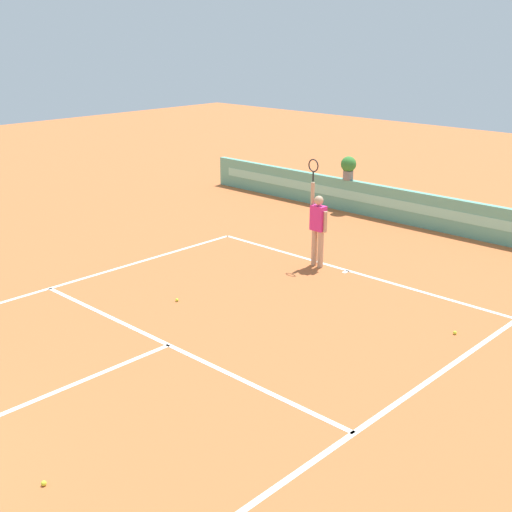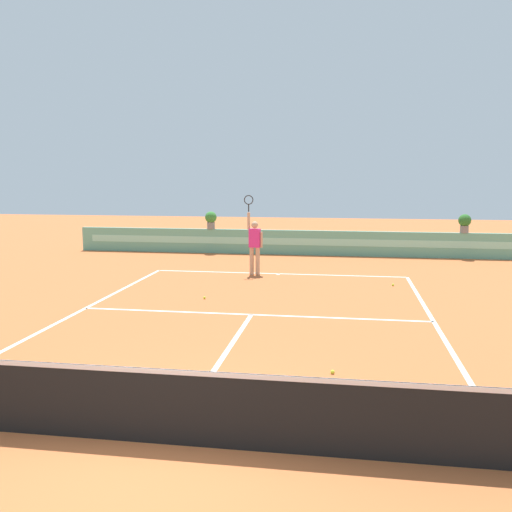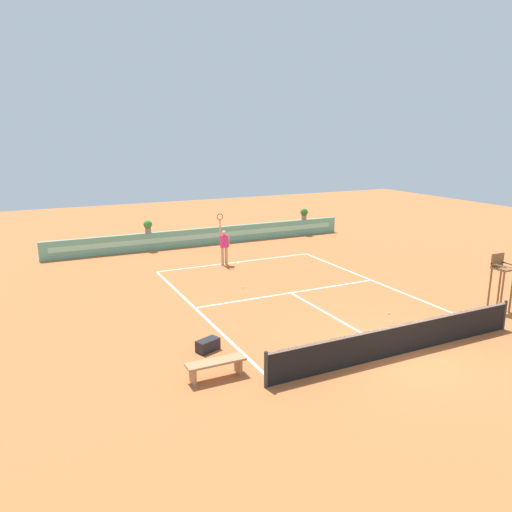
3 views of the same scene
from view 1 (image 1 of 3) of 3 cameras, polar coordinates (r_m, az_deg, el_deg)
The scene contains 8 objects.
ground_plane at distance 12.34m, azimuth -8.76°, elevation -7.99°, with size 60.00×60.00×0.00m, color #BC6033.
court_lines at distance 12.74m, azimuth -6.20°, elevation -6.96°, with size 8.32×11.94×0.01m.
back_wall_barrier at distance 19.82m, azimuth 15.50°, elevation 3.37°, with size 18.00×0.21×1.00m.
tennis_player at distance 16.22m, azimuth 5.21°, elevation 2.68°, with size 0.62×0.24×2.58m.
tennis_ball_near_baseline at distance 14.44m, azimuth -6.64°, elevation -3.68°, with size 0.07×0.07×0.07m, color #CCE033.
tennis_ball_mid_court at distance 13.40m, azimuth 16.32°, elevation -6.18°, with size 0.07×0.07×0.07m, color #CCE033.
tennis_ball_by_sideline at distance 9.41m, azimuth -17.35°, elevation -17.72°, with size 0.07×0.07×0.07m, color #CCE033.
potted_plant_left at distance 21.34m, azimuth 7.75°, elevation 7.45°, with size 0.48×0.48×0.72m.
Camera 1 is at (8.85, -0.63, 5.48)m, focal length 47.75 mm.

